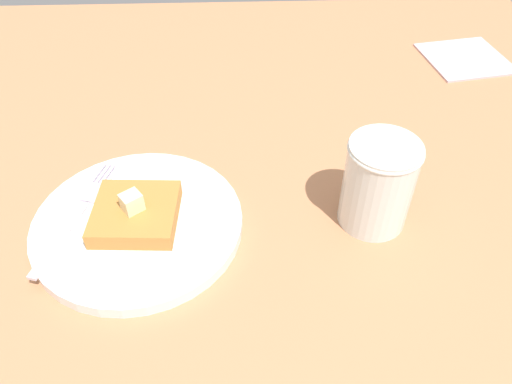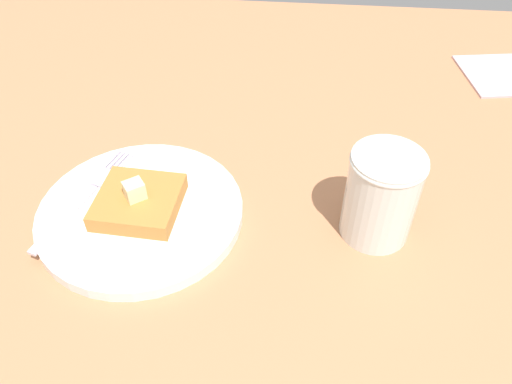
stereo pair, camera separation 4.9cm
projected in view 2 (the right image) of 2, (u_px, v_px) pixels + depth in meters
The scene contains 7 objects.
table_surface at pixel (169, 242), 51.35cm from camera, with size 116.76×116.76×1.82cm, color #BB7951.
plate at pixel (141, 212), 52.13cm from camera, with size 21.30×21.30×1.33cm.
toast_slice_center at pixel (139, 202), 51.11cm from camera, with size 8.24×8.02×1.83cm, color #BD7836.
butter_pat_primary at pixel (134, 190), 49.65cm from camera, with size 1.89×1.70×1.89cm, color beige.
fork at pixel (90, 191), 53.29cm from camera, with size 6.03×15.73×0.36cm.
syrup_jar at pixel (380, 198), 48.17cm from camera, with size 7.19×7.19×9.65cm.
napkin at pixel (505, 75), 73.23cm from camera, with size 11.85×11.61×0.30cm, color beige.
Camera 2 is at (12.24, -32.49, 40.13)cm, focal length 35.00 mm.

